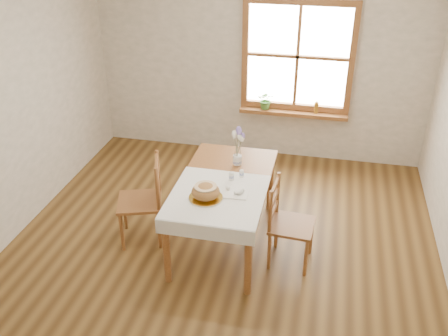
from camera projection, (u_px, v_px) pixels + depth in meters
The scene contains 18 objects.
ground at pixel (218, 258), 5.17m from camera, with size 5.00×5.00×0.00m, color brown.
room_walls at pixel (217, 103), 4.34m from camera, with size 4.60×5.10×2.65m.
window at pixel (298, 56), 6.48m from camera, with size 1.46×0.08×1.46m.
window_sill at pixel (293, 113), 6.79m from camera, with size 1.46×0.20×0.05m.
dining_table at pixel (224, 188), 5.10m from camera, with size 0.90×1.60×0.75m.
table_linen at pixel (217, 196), 4.80m from camera, with size 0.91×0.99×0.01m, color white.
chair_left at pixel (140, 200), 5.23m from camera, with size 0.45×0.47×0.97m, color #9B5F2F, non-canonical shape.
chair_right at pixel (292, 224), 4.91m from camera, with size 0.42×0.44×0.91m, color #9B5F2F, non-canonical shape.
bread_plate at pixel (206, 198), 4.75m from camera, with size 0.31×0.31×0.02m, color silver.
bread_loaf at pixel (206, 190), 4.71m from camera, with size 0.27×0.27×0.15m, color #A07438.
egg_napkin at pixel (234, 193), 4.83m from camera, with size 0.27×0.23×0.01m, color white.
eggs at pixel (234, 190), 4.82m from camera, with size 0.21×0.19×0.05m, color white, non-canonical shape.
salt_shaker at pixel (231, 176), 5.03m from camera, with size 0.05×0.05×0.10m, color silver.
pepper_shaker at pixel (242, 173), 5.09m from camera, with size 0.05×0.05×0.09m, color silver.
flower_vase at pixel (237, 161), 5.33m from camera, with size 0.09×0.09×0.10m, color silver.
lavender_bouquet at pixel (238, 143), 5.23m from camera, with size 0.17×0.17×0.31m, color #7860AB, non-canonical shape.
potted_plant at pixel (266, 102), 6.80m from camera, with size 0.23×0.25×0.20m, color #40722D.
amber_bottle at pixel (316, 107), 6.68m from camera, with size 0.06×0.06×0.17m, color #A06D1D.
Camera 1 is at (0.95, -3.96, 3.31)m, focal length 40.00 mm.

